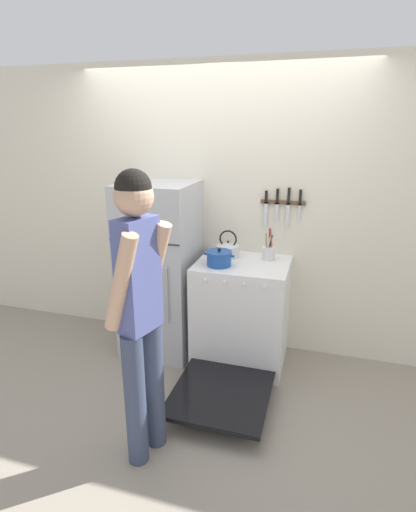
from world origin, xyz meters
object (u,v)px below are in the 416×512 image
dutch_oven_pot (219,258)px  person (140,306)px  refrigerator (160,270)px  stove_range (241,315)px  tea_kettle (228,249)px  utensil_jar (269,252)px

dutch_oven_pot → person: 1.11m
refrigerator → dutch_oven_pot: bearing=-12.8°
stove_range → person: (-0.35, -1.19, 0.57)m
refrigerator → stove_range: (0.75, -0.04, -0.32)m
refrigerator → tea_kettle: 0.64m
refrigerator → tea_kettle: size_ratio=6.17×
utensil_jar → person: 1.46m
refrigerator → utensil_jar: size_ratio=5.64×
stove_range → person: size_ratio=0.76×
utensil_jar → person: size_ratio=0.15×
stove_range → tea_kettle: 0.58m
stove_range → utensil_jar: (0.19, 0.17, 0.53)m
utensil_jar → tea_kettle: bearing=-179.1°
stove_range → utensil_jar: size_ratio=4.99×
tea_kettle → stove_range: bearing=-46.1°
stove_range → dutch_oven_pot: size_ratio=5.41×
dutch_oven_pot → utensil_jar: bearing=35.3°
stove_range → tea_kettle: tea_kettle is taller
tea_kettle → person: person is taller
dutch_oven_pot → person: size_ratio=0.14×
dutch_oven_pot → utensil_jar: 0.45m
person → refrigerator: bearing=34.1°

